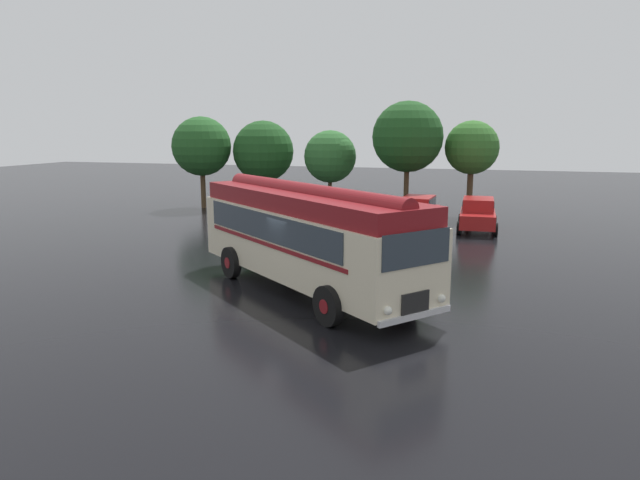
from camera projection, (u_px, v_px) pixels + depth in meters
name	position (u px, v px, depth m)	size (l,w,h in m)	color
ground_plane	(310.00, 295.00, 18.00)	(120.00, 120.00, 0.00)	black
vintage_bus	(307.00, 233.00, 18.03)	(9.32, 8.31, 3.49)	beige
car_near_left	(371.00, 212.00, 30.12)	(2.14, 4.29, 1.66)	#144C28
car_mid_left	(417.00, 212.00, 29.99)	(2.21, 4.32, 1.66)	maroon
car_mid_right	(478.00, 214.00, 29.25)	(2.03, 4.24, 1.66)	maroon
tree_far_left	(202.00, 147.00, 37.15)	(3.84, 3.84, 5.96)	#4C3823
tree_left_of_centre	(264.00, 152.00, 37.18)	(3.96, 3.96, 5.69)	#4C3823
tree_centre	(332.00, 156.00, 35.37)	(3.27, 3.25, 5.08)	#4C3823
tree_right_of_centre	(406.00, 137.00, 33.07)	(4.11, 4.11, 6.76)	#4C3823
tree_far_right	(473.00, 148.00, 33.30)	(3.13, 3.13, 5.65)	#4C3823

